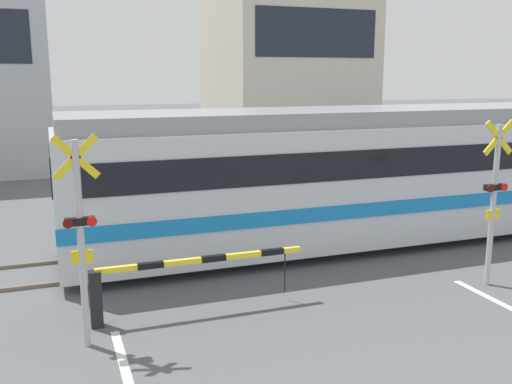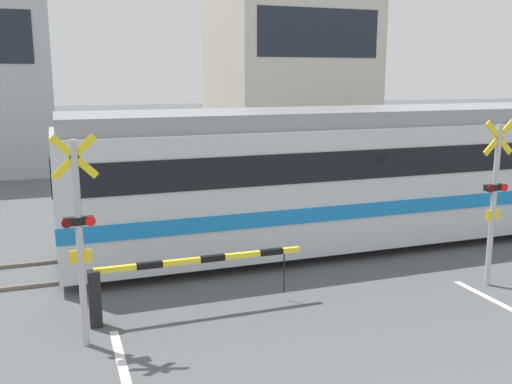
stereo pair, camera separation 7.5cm
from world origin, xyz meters
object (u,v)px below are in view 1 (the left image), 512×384
crossing_barrier_near (157,277)px  crossing_signal_right (494,196)px  crossing_barrier_far (299,192)px  commuter_train (452,165)px  crossing_signal_left (80,233)px

crossing_barrier_near → crossing_signal_right: size_ratio=1.15×
crossing_barrier_far → crossing_signal_right: (1.23, -6.51, 1.08)m
commuter_train → crossing_barrier_near: size_ratio=5.28×
crossing_signal_right → crossing_signal_left: bearing=180.0°
crossing_signal_left → crossing_signal_right: same height
crossing_barrier_far → crossing_signal_right: crossing_signal_right is taller
crossing_barrier_near → crossing_signal_left: 1.76m
crossing_barrier_far → crossing_signal_left: size_ratio=1.15×
crossing_barrier_far → crossing_signal_left: bearing=-135.0°
crossing_signal_left → crossing_signal_right: 7.73m
crossing_signal_left → crossing_signal_right: bearing=0.0°
crossing_signal_left → crossing_signal_right: size_ratio=1.00×
crossing_signal_left → crossing_signal_right: (7.73, 0.00, 0.00)m
crossing_signal_right → crossing_barrier_far: bearing=100.7°
crossing_barrier_far → crossing_signal_left: crossing_signal_left is taller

